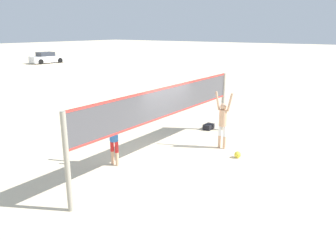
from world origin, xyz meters
name	(u,v)px	position (x,y,z in m)	size (l,w,h in m)	color
ground_plane	(168,159)	(0.00, 0.00, 0.00)	(200.00, 200.00, 0.00)	beige
volleyball_net	(168,109)	(0.00, 0.00, 1.75)	(8.26, 0.13, 2.48)	gray
player_spiker	(223,119)	(2.01, -1.01, 1.10)	(0.28, 0.70, 2.10)	tan
player_blocker	(114,134)	(-1.43, 1.09, 1.05)	(0.28, 0.69, 2.01)	tan
volleyball	(238,155)	(1.44, -1.89, 0.11)	(0.22, 0.22, 0.22)	yellow
gear_bag	(209,127)	(3.83, 0.53, 0.11)	(0.50, 0.33, 0.23)	black
parked_car_mid	(47,58)	(17.78, 32.16, 0.65)	(4.49, 2.28, 1.44)	silver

